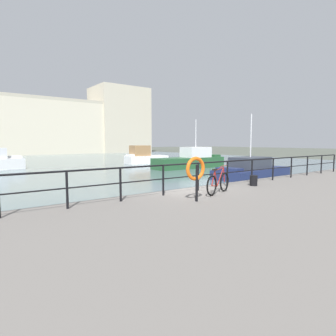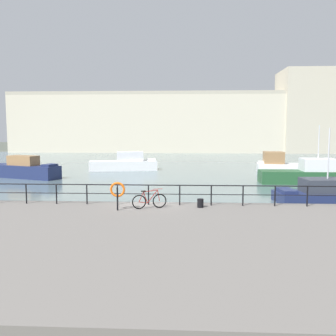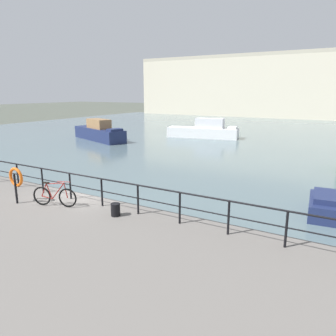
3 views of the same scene
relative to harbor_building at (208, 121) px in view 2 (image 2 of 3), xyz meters
The scene contains 13 objects.
ground_plane 62.62m from the harbor_building, 96.17° to the right, with size 240.00×240.00×0.00m, color #4C5147.
water_basin 33.07m from the harbor_building, 101.92° to the right, with size 80.00×60.00×0.01m, color slate.
quay_promenade 69.00m from the harbor_building, 95.59° to the right, with size 56.00×13.00×1.03m, color slate.
harbor_building is the anchor object (origin of this frame).
moored_white_yacht 47.94m from the harbor_building, 81.85° to the right, with size 8.59×2.43×5.34m.
moored_cabin_cruiser 49.79m from the harbor_building, 115.52° to the right, with size 8.32×4.76×2.28m.
moored_blue_motorboat 39.44m from the harbor_building, 108.04° to the right, with size 8.33×3.54×2.24m.
moored_harbor_tender 56.89m from the harbor_building, 84.77° to the right, with size 7.81×3.41×5.08m.
moored_green_narrowboat 39.45m from the harbor_building, 81.13° to the right, with size 5.69×2.90×2.39m.
quay_railing 63.19m from the harbor_building, 95.99° to the right, with size 23.03×0.07×1.08m.
parked_bicycle 64.10m from the harbor_building, 95.79° to the right, with size 1.70×0.61×0.98m.
mooring_bollard 63.53m from the harbor_building, 93.51° to the right, with size 0.32×0.32×0.44m, color black.
life_ring_stand 64.68m from the harbor_building, 97.09° to the right, with size 0.75×0.16×1.40m.
Camera 2 is at (2.12, -20.03, 5.00)m, focal length 39.98 mm.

